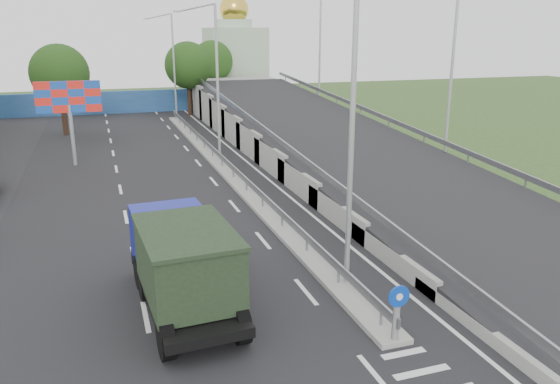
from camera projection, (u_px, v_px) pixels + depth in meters
name	position (u px, v px, depth m)	size (l,w,h in m)	color
road_surface	(186.00, 189.00, 30.64)	(26.00, 90.00, 0.04)	black
median	(222.00, 167.00, 35.17)	(1.00, 44.00, 0.20)	gray
overpass_ramp	(330.00, 135.00, 37.00)	(10.00, 50.00, 3.50)	gray
median_guardrail	(222.00, 157.00, 34.98)	(0.09, 44.00, 0.71)	gray
sign_bollard	(397.00, 312.00, 15.06)	(0.64, 0.23, 1.67)	black
lamp_post_near	(347.00, 120.00, 17.22)	(2.74, 0.18, 10.08)	#B2B5B7
lamp_post_mid	(214.00, 75.00, 35.41)	(2.74, 0.18, 10.08)	#B2B5B7
lamp_post_far	(172.00, 60.00, 53.60)	(2.74, 0.18, 10.08)	#B2B5B7
blue_wall	(128.00, 102.00, 59.09)	(30.00, 0.50, 2.40)	#254A88
church	(235.00, 58.00, 69.50)	(7.00, 7.00, 13.80)	#B2CCAD
billboard	(69.00, 102.00, 34.90)	(4.00, 0.24, 5.50)	#B2B5B7
tree_left_mid	(60.00, 73.00, 45.22)	(4.80, 4.80, 7.60)	black
tree_median_far	(188.00, 65.00, 56.17)	(4.80, 4.80, 7.60)	black
tree_ramp_far	(212.00, 61.00, 63.76)	(4.80, 4.80, 7.60)	black
dump_truck	(182.00, 260.00, 17.01)	(2.86, 6.83, 2.95)	black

